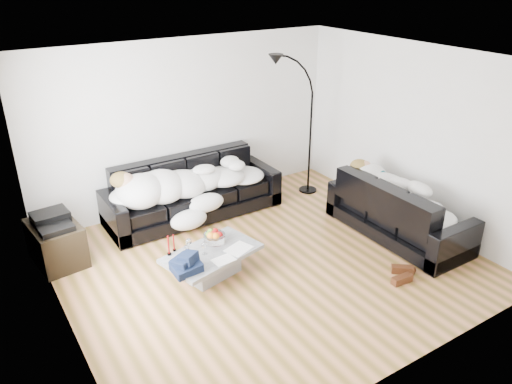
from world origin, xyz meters
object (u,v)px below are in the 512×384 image
sleeper_right (401,194)px  stereo (52,220)px  wine_glass_c (204,248)px  av_cabinet (56,243)px  shoes (402,274)px  wine_glass_a (189,245)px  fruit_bowl (214,236)px  sofa_right (399,208)px  sofa_back (193,189)px  candle_right (174,243)px  candle_left (169,246)px  sleeper_back (194,177)px  coffee_table (212,263)px  floor_lamp (310,133)px  wine_glass_b (186,252)px

sleeper_right → stereo: (-4.26, 1.88, -0.02)m
wine_glass_c → av_cabinet: bearing=136.9°
shoes → wine_glass_a: bearing=162.3°
fruit_bowl → sleeper_right: bearing=-15.6°
sofa_right → shoes: (-0.76, -0.81, -0.37)m
sofa_back → av_cabinet: bearing=-173.1°
sofa_right → sleeper_right: (0.00, 0.00, 0.22)m
wine_glass_c → candle_right: size_ratio=0.74×
wine_glass_c → candle_left: (-0.37, 0.21, 0.05)m
sofa_right → wine_glass_c: (-2.81, 0.52, 0.00)m
candle_left → stereo: 1.58m
sleeper_back → coffee_table: (-0.53, -1.56, -0.48)m
coffee_table → wine_glass_a: (-0.23, 0.16, 0.26)m
sleeper_right → coffee_table: bearing=79.2°
sofa_back → candle_left: (-1.00, -1.40, 0.03)m
wine_glass_c → sofa_right: bearing=-10.5°
coffee_table → floor_lamp: bearing=28.0°
candle_left → wine_glass_b: bearing=-48.5°
fruit_bowl → sleeper_back: bearing=74.1°
sleeper_right → wine_glass_b: (-3.03, 0.56, -0.21)m
sofa_right → coffee_table: bearing=79.2°
coffee_table → wine_glass_a: 0.38m
sleeper_right → candle_left: bearing=77.0°
shoes → floor_lamp: size_ratio=0.22×
coffee_table → wine_glass_b: bearing=172.1°
coffee_table → av_cabinet: av_cabinet is taller
sofa_right → sleeper_back: size_ratio=0.92×
wine_glass_a → sofa_back: bearing=62.3°
stereo → floor_lamp: (4.12, 0.01, 0.42)m
sleeper_back → floor_lamp: size_ratio=1.09×
sofa_back → fruit_bowl: size_ratio=9.65×
sofa_right → wine_glass_c: sofa_right is taller
fruit_bowl → wine_glass_a: size_ratio=1.54×
candle_right → stereo: (-1.17, 1.10, 0.16)m
candle_left → av_cabinet: candle_left is taller
wine_glass_c → floor_lamp: bearing=27.1°
coffee_table → wine_glass_b: 0.41m
sofa_right → shoes: 1.17m
shoes → coffee_table: bearing=162.3°
fruit_bowl → wine_glass_c: (-0.24, -0.20, -0.00)m
sofa_back → wine_glass_a: sofa_back is taller
wine_glass_b → candle_right: bearing=105.7°
fruit_bowl → wine_glass_b: fruit_bowl is taller
sofa_back → candle_right: bearing=-124.1°
floor_lamp → wine_glass_c: bearing=-168.7°
sofa_back → sofa_right: sofa_back is taller
shoes → sleeper_back: bearing=132.6°
wine_glass_b → wine_glass_c: (0.22, -0.04, -0.00)m
sofa_back → stereo: bearing=-173.1°
sofa_back → fruit_bowl: (-0.39, -1.41, -0.01)m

